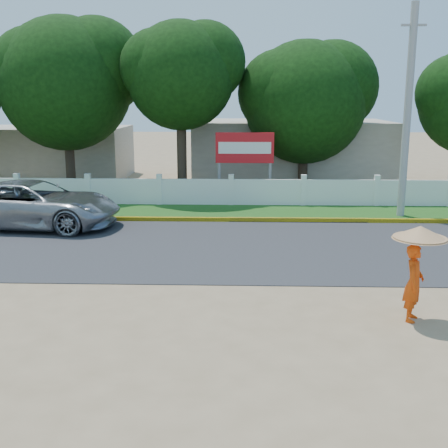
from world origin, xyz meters
The scene contains 12 objects.
ground centered at (0.00, 0.00, 0.00)m, with size 120.00×120.00×0.00m, color #9E8460.
road centered at (0.00, 4.50, 0.01)m, with size 60.00×7.00×0.02m, color #38383A.
grass_verge centered at (0.00, 9.75, 0.01)m, with size 60.00×3.50×0.03m, color #2D601E.
curb centered at (0.00, 8.05, 0.08)m, with size 40.00×0.18×0.16m, color yellow.
fence centered at (0.00, 11.20, 0.55)m, with size 40.00×0.10×1.10m, color silver.
building_near centered at (3.00, 18.00, 1.60)m, with size 10.00×6.00×3.20m, color #B7AD99.
building_far centered at (-10.00, 19.00, 1.40)m, with size 8.00×5.00×2.80m, color #B7AD99.
utility_pole centered at (6.48, 9.24, 3.86)m, with size 0.28×0.28×7.71m, color #969693.
vehicle centered at (-6.73, 6.95, 0.81)m, with size 2.70×5.86×1.63m, color #929499.
monk_with_parasol centered at (3.95, -0.98, 1.29)m, with size 1.08×1.08×1.97m.
billboard centered at (0.55, 12.30, 2.14)m, with size 2.50×0.13×2.95m.
tree_row centered at (2.33, 14.13, 5.01)m, with size 33.41×7.00×9.53m.
Camera 1 is at (0.45, -11.84, 4.47)m, focal length 45.00 mm.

